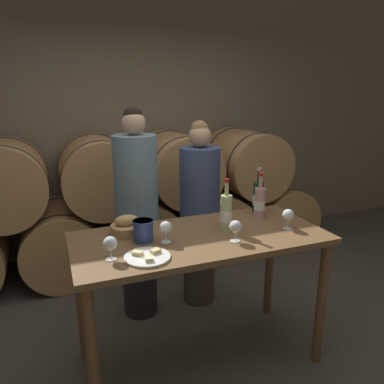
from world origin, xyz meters
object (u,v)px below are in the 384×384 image
object	(u,v)px
person_left	(137,214)
wine_glass_center	(235,227)
wine_glass_right	(288,215)
bread_basket	(127,226)
wine_glass_far_left	(110,244)
tasting_table	(200,253)
blue_crock	(143,230)
wine_bottle_rose	(260,202)
wine_bottle_white	(226,213)
wine_bottle_red	(258,197)
cheese_plate	(147,257)
wine_glass_left	(166,228)
person_right	(200,214)

from	to	relation	value
person_left	wine_glass_center	distance (m)	0.99
wine_glass_right	person_left	bearing A→B (deg)	135.33
bread_basket	wine_glass_far_left	world-z (taller)	wine_glass_far_left
tasting_table	blue_crock	distance (m)	0.42
wine_bottle_rose	blue_crock	distance (m)	0.91
wine_bottle_white	wine_bottle_rose	bearing A→B (deg)	22.44
bread_basket	wine_glass_right	distance (m)	1.07
wine_bottle_red	cheese_plate	size ratio (longest dim) A/B	1.32
wine_bottle_red	bread_basket	bearing A→B (deg)	-175.98
person_left	wine_glass_center	world-z (taller)	person_left
bread_basket	wine_glass_left	size ratio (longest dim) A/B	1.53
wine_bottle_white	wine_glass_far_left	size ratio (longest dim) A/B	2.58
tasting_table	bread_basket	size ratio (longest dim) A/B	7.80
cheese_plate	person_left	bearing A→B (deg)	80.14
bread_basket	wine_bottle_rose	bearing A→B (deg)	-2.67
bread_basket	cheese_plate	bearing A→B (deg)	-86.44
wine_bottle_white	wine_glass_center	xyz separation A→B (m)	(-0.03, -0.20, -0.03)
blue_crock	wine_glass_left	bearing A→B (deg)	-29.58
wine_glass_far_left	wine_glass_right	xyz separation A→B (m)	(1.19, 0.05, 0.00)
tasting_table	wine_bottle_red	bearing A→B (deg)	25.54
tasting_table	bread_basket	bearing A→B (deg)	154.12
wine_bottle_rose	wine_glass_left	size ratio (longest dim) A/B	2.44
person_right	wine_bottle_white	size ratio (longest dim) A/B	4.56
person_right	wine_glass_left	world-z (taller)	person_right
person_right	wine_bottle_rose	size ratio (longest dim) A/B	4.81
cheese_plate	wine_glass_left	distance (m)	0.26
person_right	cheese_plate	world-z (taller)	person_right
tasting_table	wine_glass_far_left	world-z (taller)	wine_glass_far_left
wine_bottle_rose	wine_glass_far_left	world-z (taller)	wine_bottle_rose
bread_basket	wine_glass_center	xyz separation A→B (m)	(0.59, -0.38, 0.05)
person_left	wine_bottle_rose	size ratio (longest dim) A/B	5.16
wine_bottle_rose	bread_basket	distance (m)	0.97
wine_glass_left	wine_glass_center	bearing A→B (deg)	-19.56
wine_bottle_white	person_right	bearing A→B (deg)	81.76
wine_glass_left	wine_glass_right	distance (m)	0.84
person_right	blue_crock	size ratio (longest dim) A/B	11.81
tasting_table	blue_crock	bearing A→B (deg)	173.60
cheese_plate	wine_glass_right	bearing A→B (deg)	5.93
bread_basket	wine_glass_left	distance (m)	0.31
person_left	cheese_plate	world-z (taller)	person_left
wine_bottle_rose	wine_glass_left	xyz separation A→B (m)	(-0.78, -0.19, -0.02)
wine_bottle_rose	wine_glass_center	bearing A→B (deg)	-138.06
wine_glass_right	wine_bottle_red	bearing A→B (deg)	90.16
person_left	blue_crock	size ratio (longest dim) A/B	12.69
person_left	blue_crock	world-z (taller)	person_left
wine_bottle_white	wine_glass_center	world-z (taller)	wine_bottle_white
blue_crock	wine_glass_right	bearing A→B (deg)	-8.58
person_right	wine_glass_center	bearing A→B (deg)	-98.53
tasting_table	wine_bottle_white	xyz separation A→B (m)	(0.19, 0.02, 0.25)
blue_crock	wine_glass_left	distance (m)	0.14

